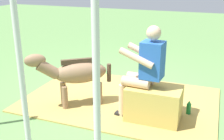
{
  "coord_description": "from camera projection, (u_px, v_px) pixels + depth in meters",
  "views": [
    {
      "loc": [
        -1.63,
        4.32,
        2.06
      ],
      "look_at": [
        -0.08,
        0.25,
        0.55
      ],
      "focal_mm": 45.04,
      "sensor_mm": 36.0,
      "label": 1
    }
  ],
  "objects": [
    {
      "name": "ground_plane",
      "position": [
        113.0,
        94.0,
        5.03
      ],
      "size": [
        24.0,
        24.0,
        0.0
      ],
      "primitive_type": "plane",
      "color": "#608C4C"
    },
    {
      "name": "hay_patch",
      "position": [
        121.0,
        99.0,
        4.8
      ],
      "size": [
        3.16,
        2.15,
        0.02
      ],
      "primitive_type": "cube",
      "color": "tan",
      "rests_on": "ground"
    },
    {
      "name": "hay_bale",
      "position": [
        154.0,
        104.0,
        4.08
      ],
      "size": [
        0.78,
        0.5,
        0.52
      ],
      "primitive_type": "cube",
      "color": "tan",
      "rests_on": "ground"
    },
    {
      "name": "person_seated",
      "position": [
        144.0,
        68.0,
        3.97
      ],
      "size": [
        0.68,
        0.45,
        1.4
      ],
      "color": "#D8AD8C",
      "rests_on": "ground"
    },
    {
      "name": "pony_standing",
      "position": [
        75.0,
        73.0,
        4.44
      ],
      "size": [
        1.15,
        0.96,
        0.92
      ],
      "color": "#8C6B4C",
      "rests_on": "ground"
    },
    {
      "name": "soda_bottle",
      "position": [
        189.0,
        108.0,
        4.26
      ],
      "size": [
        0.07,
        0.07,
        0.24
      ],
      "color": "#197233",
      "rests_on": "ground"
    },
    {
      "name": "tent_pole_left",
      "position": [
        97.0,
        100.0,
        2.2
      ],
      "size": [
        0.06,
        0.06,
        2.23
      ],
      "primitive_type": "cylinder",
      "color": "silver",
      "rests_on": "ground"
    },
    {
      "name": "tent_pole_mid",
      "position": [
        22.0,
        77.0,
        2.7
      ],
      "size": [
        0.06,
        0.06,
        2.23
      ],
      "primitive_type": "cylinder",
      "color": "silver",
      "rests_on": "ground"
    }
  ]
}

